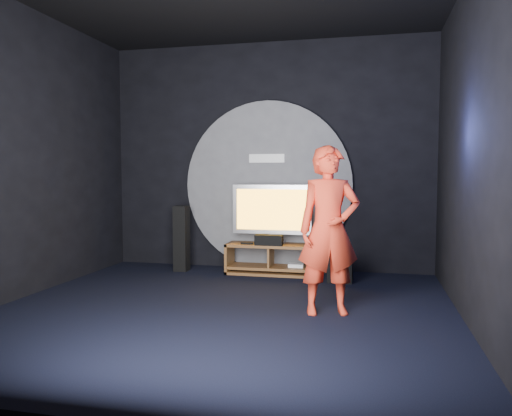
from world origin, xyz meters
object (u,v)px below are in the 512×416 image
at_px(tower_speaker_left, 182,238).
at_px(tower_speaker_right, 326,240).
at_px(player, 329,230).
at_px(subwoofer, 340,268).
at_px(tv, 272,211).
at_px(media_console, 271,261).

bearing_deg(tower_speaker_left, tower_speaker_right, 9.30).
bearing_deg(player, tower_speaker_left, 125.52).
relative_size(tower_speaker_left, subwoofer, 2.71).
distance_m(tv, tower_speaker_left, 1.45).
xyz_separation_m(media_console, player, (1.00, -1.90, 0.70)).
height_order(tv, tower_speaker_left, tv).
height_order(tower_speaker_left, tower_speaker_right, same).
relative_size(media_console, player, 0.73).
height_order(media_console, tower_speaker_left, tower_speaker_left).
height_order(media_console, subwoofer, media_console).
distance_m(tower_speaker_right, subwoofer, 0.71).
bearing_deg(media_console, tower_speaker_left, -177.79).
bearing_deg(player, media_console, 100.95).
relative_size(tower_speaker_right, subwoofer, 2.71).
bearing_deg(tower_speaker_left, media_console, 2.21).
distance_m(media_console, subwoofer, 1.06).
height_order(tower_speaker_right, subwoofer, tower_speaker_right).
relative_size(tower_speaker_left, tower_speaker_right, 1.00).
relative_size(tv, player, 0.66).
distance_m(media_console, player, 2.26).
bearing_deg(tower_speaker_right, subwoofer, -66.81).
bearing_deg(subwoofer, tower_speaker_left, 174.44).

